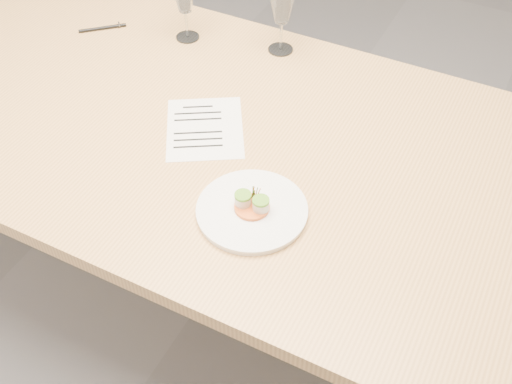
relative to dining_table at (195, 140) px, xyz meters
The scene contains 6 objects.
ground 0.68m from the dining_table, ahead, with size 7.00×7.00×0.00m, color slate.
dining_table is the anchor object (origin of this frame).
dinner_plate 0.37m from the dining_table, 37.69° to the right, with size 0.25×0.25×0.07m.
recipe_sheet 0.08m from the dining_table, 18.60° to the right, with size 0.29×0.31×0.00m.
ballpoint_pen 0.54m from the dining_table, 152.21° to the left, with size 0.11×0.11×0.01m.
wine_glass_2 0.46m from the dining_table, 81.32° to the left, with size 0.08×0.08×0.21m.
Camera 1 is at (0.73, -1.08, 1.82)m, focal length 45.00 mm.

